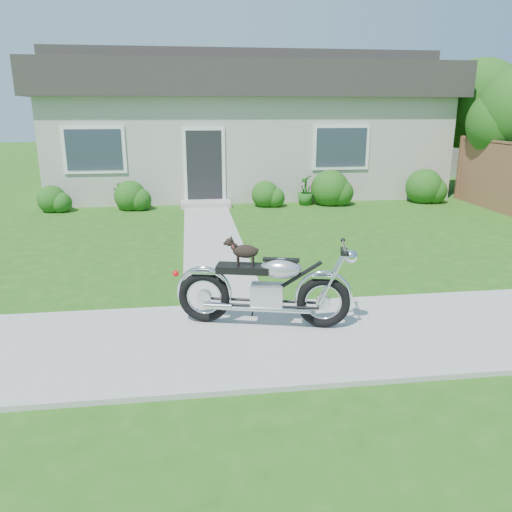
# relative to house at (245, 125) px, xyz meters

# --- Properties ---
(ground) EXTENTS (80.00, 80.00, 0.00)m
(ground) POSITION_rel_house_xyz_m (0.00, -11.99, -2.16)
(ground) COLOR #235114
(ground) RESTS_ON ground
(sidewalk) EXTENTS (24.00, 2.20, 0.04)m
(sidewalk) POSITION_rel_house_xyz_m (0.00, -11.99, -2.14)
(sidewalk) COLOR #9E9B93
(sidewalk) RESTS_ON ground
(walkway) EXTENTS (1.20, 8.00, 0.03)m
(walkway) POSITION_rel_house_xyz_m (-1.50, -6.99, -2.14)
(walkway) COLOR #9E9B93
(walkway) RESTS_ON ground
(house) EXTENTS (12.60, 7.03, 4.50)m
(house) POSITION_rel_house_xyz_m (0.00, 0.00, 0.00)
(house) COLOR #AFA99E
(house) RESTS_ON ground
(tree_far) EXTENTS (2.80, 2.76, 4.24)m
(tree_far) POSITION_rel_house_xyz_m (7.49, -1.91, 0.56)
(tree_far) COLOR #3D2B1C
(tree_far) RESTS_ON ground
(shrub_row) EXTENTS (11.51, 1.09, 1.09)m
(shrub_row) POSITION_rel_house_xyz_m (0.97, -3.49, -1.74)
(shrub_row) COLOR #205015
(shrub_row) RESTS_ON ground
(potted_plant_left) EXTENTS (0.80, 0.76, 0.70)m
(potted_plant_left) POSITION_rel_house_xyz_m (-3.79, -3.44, -1.81)
(potted_plant_left) COLOR #2C5A17
(potted_plant_left) RESTS_ON ground
(potted_plant_right) EXTENTS (0.63, 0.63, 0.86)m
(potted_plant_right) POSITION_rel_house_xyz_m (1.37, -3.44, -1.73)
(potted_plant_right) COLOR #225E1A
(potted_plant_right) RESTS_ON ground
(motorcycle_with_dog) EXTENTS (2.19, 0.85, 1.12)m
(motorcycle_with_dog) POSITION_rel_house_xyz_m (-1.03, -11.67, -1.62)
(motorcycle_with_dog) COLOR black
(motorcycle_with_dog) RESTS_ON sidewalk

